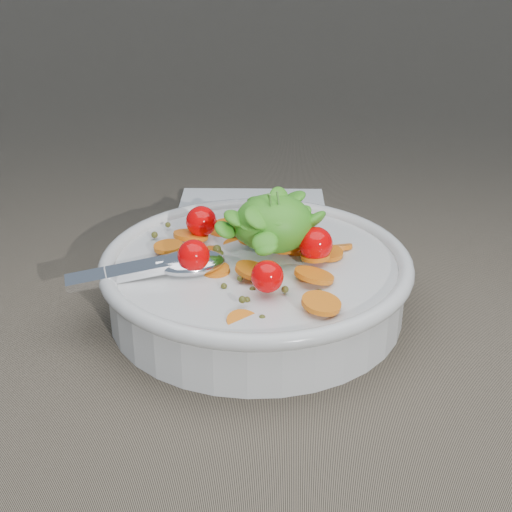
{
  "coord_description": "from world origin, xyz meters",
  "views": [
    {
      "loc": [
        0.04,
        -0.59,
        0.33
      ],
      "look_at": [
        0.02,
        -0.03,
        0.06
      ],
      "focal_mm": 50.0,
      "sensor_mm": 36.0,
      "label": 1
    }
  ],
  "objects": [
    {
      "name": "napkin",
      "position": [
        -0.0,
        0.19,
        0.0
      ],
      "size": [
        0.18,
        0.16,
        0.01
      ],
      "primitive_type": "cube",
      "rotation": [
        0.0,
        0.0,
        0.03
      ],
      "color": "white",
      "rests_on": "ground"
    },
    {
      "name": "ground",
      "position": [
        0.0,
        0.0,
        0.0
      ],
      "size": [
        6.0,
        6.0,
        0.0
      ],
      "primitive_type": "plane",
      "color": "#746753",
      "rests_on": "ground"
    },
    {
      "name": "bowl",
      "position": [
        0.02,
        -0.03,
        0.03
      ],
      "size": [
        0.3,
        0.28,
        0.12
      ],
      "color": "silver",
      "rests_on": "ground"
    }
  ]
}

